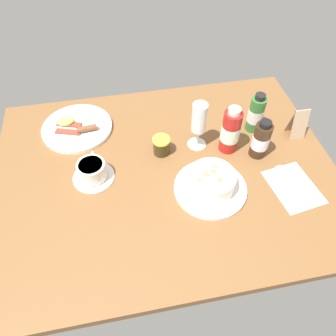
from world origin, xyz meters
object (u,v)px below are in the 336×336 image
(porridge_bowl, at_px, (211,183))
(breakfast_plate, at_px, (77,128))
(menu_card, at_px, (298,123))
(sauce_bottle_red, at_px, (230,131))
(wine_glass, at_px, (199,120))
(coffee_cup, at_px, (92,171))
(sauce_bottle_green, at_px, (256,114))
(sauce_bottle_brown, at_px, (261,140))
(jam_jar, at_px, (161,146))
(cutlery_setting, at_px, (293,185))

(porridge_bowl, relative_size, breakfast_plate, 0.89)
(porridge_bowl, bearing_deg, menu_card, 26.52)
(sauce_bottle_red, bearing_deg, wine_glass, 159.36)
(coffee_cup, relative_size, sauce_bottle_green, 0.91)
(wine_glass, xyz_separation_m, sauce_bottle_green, (0.22, 0.04, -0.04))
(breakfast_plate, distance_m, menu_card, 0.78)
(sauce_bottle_brown, bearing_deg, jam_jar, 167.94)
(sauce_bottle_brown, relative_size, breakfast_plate, 0.57)
(coffee_cup, xyz_separation_m, jam_jar, (0.23, 0.07, 0.00))
(sauce_bottle_brown, height_order, breakfast_plate, sauce_bottle_brown)
(coffee_cup, distance_m, sauce_bottle_green, 0.59)
(coffee_cup, height_order, wine_glass, wine_glass)
(porridge_bowl, distance_m, menu_card, 0.40)
(cutlery_setting, height_order, menu_card, menu_card)
(porridge_bowl, xyz_separation_m, wine_glass, (0.01, 0.20, 0.08))
(coffee_cup, bearing_deg, breakfast_plate, 102.23)
(sauce_bottle_red, height_order, menu_card, sauce_bottle_red)
(menu_card, bearing_deg, sauce_bottle_red, -175.57)
(cutlery_setting, xyz_separation_m, menu_card, (0.10, 0.21, 0.05))
(wine_glass, bearing_deg, porridge_bowl, -92.10)
(coffee_cup, bearing_deg, porridge_bowl, -18.52)
(sauce_bottle_brown, bearing_deg, cutlery_setting, -67.68)
(breakfast_plate, bearing_deg, porridge_bowl, -41.27)
(wine_glass, distance_m, sauce_bottle_red, 0.11)
(sauce_bottle_brown, bearing_deg, wine_glass, 156.73)
(menu_card, bearing_deg, porridge_bowl, -153.48)
(porridge_bowl, height_order, coffee_cup, porridge_bowl)
(sauce_bottle_green, bearing_deg, wine_glass, -169.50)
(jam_jar, relative_size, sauce_bottle_green, 0.42)
(sauce_bottle_green, height_order, breakfast_plate, sauce_bottle_green)
(cutlery_setting, distance_m, sauce_bottle_brown, 0.17)
(porridge_bowl, distance_m, cutlery_setting, 0.26)
(cutlery_setting, height_order, coffee_cup, coffee_cup)
(sauce_bottle_brown, bearing_deg, sauce_bottle_green, 76.82)
(menu_card, bearing_deg, coffee_cup, -175.00)
(jam_jar, xyz_separation_m, menu_card, (0.48, -0.00, 0.02))
(wine_glass, relative_size, jam_jar, 2.75)
(porridge_bowl, bearing_deg, breakfast_plate, 138.73)
(cutlery_setting, relative_size, jam_jar, 3.00)
(coffee_cup, relative_size, wine_glass, 0.79)
(wine_glass, bearing_deg, coffee_cup, -167.45)
(cutlery_setting, bearing_deg, menu_card, 64.66)
(wine_glass, relative_size, sauce_bottle_brown, 1.21)
(jam_jar, distance_m, breakfast_plate, 0.33)
(coffee_cup, xyz_separation_m, breakfast_plate, (-0.05, 0.23, -0.02))
(cutlery_setting, bearing_deg, breakfast_plate, 149.55)
(sauce_bottle_green, xyz_separation_m, sauce_bottle_red, (-0.12, -0.08, 0.01))
(wine_glass, distance_m, sauce_bottle_green, 0.22)
(cutlery_setting, xyz_separation_m, coffee_cup, (-0.61, 0.15, 0.03))
(coffee_cup, bearing_deg, wine_glass, 12.55)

